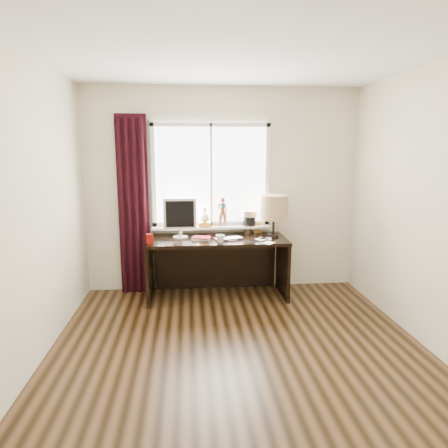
{
  "coord_description": "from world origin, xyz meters",
  "views": [
    {
      "loc": [
        -0.45,
        -3.13,
        1.83
      ],
      "look_at": [
        -0.05,
        1.25,
        1.0
      ],
      "focal_mm": 32.0,
      "sensor_mm": 36.0,
      "label": 1
    }
  ],
  "objects": [
    {
      "name": "wall_front",
      "position": [
        0.0,
        -2.0,
        1.3
      ],
      "size": [
        3.5,
        0.0,
        2.6
      ],
      "primitive_type": "cube",
      "rotation": [
        1.57,
        0.0,
        0.0
      ],
      "color": "beige",
      "rests_on": "ground"
    },
    {
      "name": "table_lamp",
      "position": [
        0.61,
        1.68,
        1.11
      ],
      "size": [
        0.35,
        0.35,
        0.52
      ],
      "color": "black",
      "rests_on": "desk"
    },
    {
      "name": "icon_frame",
      "position": [
        0.45,
        1.92,
        0.81
      ],
      "size": [
        0.1,
        0.03,
        0.13
      ],
      "color": "gold",
      "rests_on": "desk"
    },
    {
      "name": "desk_cables",
      "position": [
        0.16,
        1.57,
        0.75
      ],
      "size": [
        0.5,
        0.38,
        0.01
      ],
      "color": "black",
      "rests_on": "desk"
    },
    {
      "name": "red_cup",
      "position": [
        -0.9,
        1.46,
        0.8
      ],
      "size": [
        0.08,
        0.08,
        0.11
      ],
      "primitive_type": "cylinder",
      "color": "maroon",
      "rests_on": "desk"
    },
    {
      "name": "brush_holder",
      "position": [
        0.31,
        1.87,
        0.81
      ],
      "size": [
        0.09,
        0.09,
        0.25
      ],
      "color": "black",
      "rests_on": "desk"
    },
    {
      "name": "desk",
      "position": [
        -0.1,
        1.73,
        0.51
      ],
      "size": [
        1.7,
        0.7,
        0.75
      ],
      "color": "black",
      "rests_on": "floor"
    },
    {
      "name": "laptop",
      "position": [
        0.03,
        1.55,
        0.76
      ],
      "size": [
        0.38,
        0.3,
        0.03
      ],
      "primitive_type": "imported",
      "rotation": [
        0.0,
        0.0,
        0.31
      ],
      "color": "silver",
      "rests_on": "desk"
    },
    {
      "name": "mug",
      "position": [
        -0.08,
        1.39,
        0.8
      ],
      "size": [
        0.14,
        0.13,
        0.1
      ],
      "primitive_type": "imported",
      "rotation": [
        0.0,
        0.0,
        0.56
      ],
      "color": "white",
      "rests_on": "desk"
    },
    {
      "name": "window",
      "position": [
        -0.13,
        1.95,
        1.31
      ],
      "size": [
        1.52,
        0.2,
        1.4
      ],
      "color": "white",
      "rests_on": "ground"
    },
    {
      "name": "loose_papers",
      "position": [
        0.47,
        1.48,
        0.75
      ],
      "size": [
        0.22,
        0.39,
        0.0
      ],
      "color": "white",
      "rests_on": "desk"
    },
    {
      "name": "notebook_stack",
      "position": [
        -0.3,
        1.59,
        0.77
      ],
      "size": [
        0.25,
        0.2,
        0.03
      ],
      "color": "beige",
      "rests_on": "desk"
    },
    {
      "name": "monitor",
      "position": [
        -0.55,
        1.7,
        1.03
      ],
      "size": [
        0.4,
        0.18,
        0.49
      ],
      "color": "beige",
      "rests_on": "desk"
    },
    {
      "name": "ceiling",
      "position": [
        0.0,
        0.0,
        2.6
      ],
      "size": [
        3.5,
        4.0,
        0.0
      ],
      "primitive_type": "cube",
      "color": "white",
      "rests_on": "wall_back"
    },
    {
      "name": "floor",
      "position": [
        0.0,
        0.0,
        0.0
      ],
      "size": [
        3.5,
        4.0,
        0.0
      ],
      "primitive_type": "cube",
      "color": "#4F321B",
      "rests_on": "ground"
    },
    {
      "name": "wall_left",
      "position": [
        -1.75,
        0.0,
        1.3
      ],
      "size": [
        0.0,
        4.0,
        2.6
      ],
      "primitive_type": "cube",
      "rotation": [
        1.57,
        0.0,
        1.57
      ],
      "color": "beige",
      "rests_on": "ground"
    },
    {
      "name": "wall_back",
      "position": [
        0.0,
        2.0,
        1.3
      ],
      "size": [
        3.5,
        0.0,
        2.6
      ],
      "primitive_type": "cube",
      "rotation": [
        1.57,
        0.0,
        0.0
      ],
      "color": "beige",
      "rests_on": "ground"
    },
    {
      "name": "curtain",
      "position": [
        -1.13,
        1.91,
        1.12
      ],
      "size": [
        0.38,
        0.09,
        2.25
      ],
      "color": "black",
      "rests_on": "floor"
    }
  ]
}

